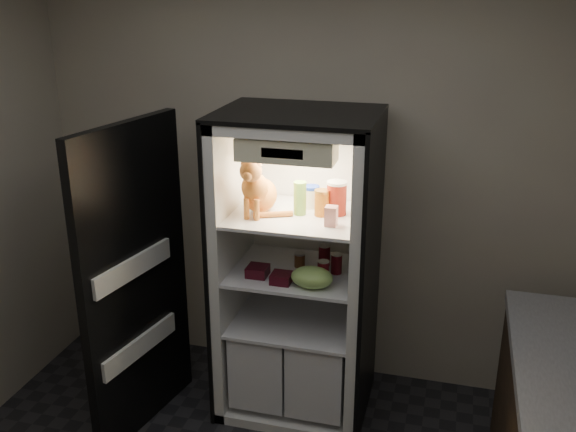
# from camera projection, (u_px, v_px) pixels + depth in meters

# --- Properties ---
(room_shell) EXTENTS (3.60, 3.60, 3.60)m
(room_shell) POSITION_uv_depth(u_px,v_px,m) (207.00, 248.00, 2.35)
(room_shell) COLOR white
(room_shell) RESTS_ON floor
(refrigerator) EXTENTS (0.90, 0.72, 1.88)m
(refrigerator) POSITION_uv_depth(u_px,v_px,m) (298.00, 288.00, 3.89)
(refrigerator) COLOR white
(refrigerator) RESTS_ON floor
(fridge_door) EXTENTS (0.22, 0.87, 1.85)m
(fridge_door) POSITION_uv_depth(u_px,v_px,m) (136.00, 284.00, 3.66)
(fridge_door) COLOR black
(fridge_door) RESTS_ON floor
(tabby_cat) EXTENTS (0.31, 0.35, 0.37)m
(tabby_cat) POSITION_uv_depth(u_px,v_px,m) (258.00, 190.00, 3.62)
(tabby_cat) COLOR orange
(tabby_cat) RESTS_ON refrigerator
(parmesan_shaker) EXTENTS (0.07, 0.07, 0.19)m
(parmesan_shaker) POSITION_uv_depth(u_px,v_px,m) (300.00, 198.00, 3.63)
(parmesan_shaker) COLOR green
(parmesan_shaker) RESTS_ON refrigerator
(mayo_tub) EXTENTS (0.09, 0.09, 0.13)m
(mayo_tub) POSITION_uv_depth(u_px,v_px,m) (311.00, 197.00, 3.75)
(mayo_tub) COLOR white
(mayo_tub) RESTS_ON refrigerator
(salsa_jar) EXTENTS (0.09, 0.09, 0.15)m
(salsa_jar) POSITION_uv_depth(u_px,v_px,m) (322.00, 203.00, 3.62)
(salsa_jar) COLOR maroon
(salsa_jar) RESTS_ON refrigerator
(pepper_jar) EXTENTS (0.12, 0.12, 0.19)m
(pepper_jar) POSITION_uv_depth(u_px,v_px,m) (337.00, 198.00, 3.63)
(pepper_jar) COLOR #A72816
(pepper_jar) RESTS_ON refrigerator
(cream_carton) EXTENTS (0.06, 0.06, 0.11)m
(cream_carton) POSITION_uv_depth(u_px,v_px,m) (331.00, 216.00, 3.47)
(cream_carton) COLOR silver
(cream_carton) RESTS_ON refrigerator
(soda_can_a) EXTENTS (0.07, 0.07, 0.13)m
(soda_can_a) POSITION_uv_depth(u_px,v_px,m) (324.00, 255.00, 3.82)
(soda_can_a) COLOR black
(soda_can_a) RESTS_ON refrigerator
(soda_can_b) EXTENTS (0.07, 0.07, 0.12)m
(soda_can_b) POSITION_uv_depth(u_px,v_px,m) (336.00, 264.00, 3.72)
(soda_can_b) COLOR black
(soda_can_b) RESTS_ON refrigerator
(soda_can_c) EXTENTS (0.07, 0.07, 0.12)m
(soda_can_c) POSITION_uv_depth(u_px,v_px,m) (323.00, 271.00, 3.62)
(soda_can_c) COLOR black
(soda_can_c) RESTS_ON refrigerator
(condiment_jar) EXTENTS (0.06, 0.06, 0.09)m
(condiment_jar) POSITION_uv_depth(u_px,v_px,m) (300.00, 260.00, 3.81)
(condiment_jar) COLOR brown
(condiment_jar) RESTS_ON refrigerator
(grape_bag) EXTENTS (0.24, 0.17, 0.12)m
(grape_bag) POSITION_uv_depth(u_px,v_px,m) (312.00, 277.00, 3.55)
(grape_bag) COLOR #8DC45B
(grape_bag) RESTS_ON refrigerator
(berry_box_left) EXTENTS (0.12, 0.12, 0.06)m
(berry_box_left) POSITION_uv_depth(u_px,v_px,m) (258.00, 271.00, 3.70)
(berry_box_left) COLOR #460B16
(berry_box_left) RESTS_ON refrigerator
(berry_box_right) EXTENTS (0.11, 0.11, 0.06)m
(berry_box_right) POSITION_uv_depth(u_px,v_px,m) (281.00, 278.00, 3.61)
(berry_box_right) COLOR #460B16
(berry_box_right) RESTS_ON refrigerator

